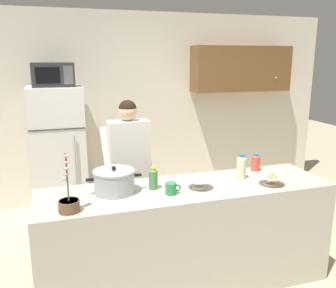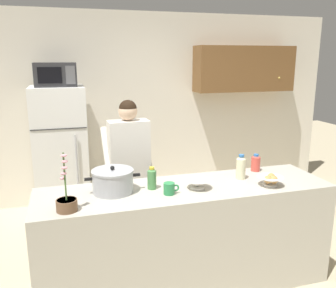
{
  "view_description": "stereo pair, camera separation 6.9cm",
  "coord_description": "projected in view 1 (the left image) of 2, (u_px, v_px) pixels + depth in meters",
  "views": [
    {
      "loc": [
        -1.02,
        -2.69,
        1.99
      ],
      "look_at": [
        0.0,
        0.55,
        1.17
      ],
      "focal_mm": 38.35,
      "sensor_mm": 36.0,
      "label": 1
    },
    {
      "loc": [
        -0.96,
        -2.71,
        1.99
      ],
      "look_at": [
        0.0,
        0.55,
        1.17
      ],
      "focal_mm": 38.35,
      "sensor_mm": 36.0,
      "label": 2
    }
  ],
  "objects": [
    {
      "name": "empty_bowl",
      "position": [
        199.0,
        183.0,
        3.0
      ],
      "size": [
        0.22,
        0.22,
        0.08
      ],
      "color": "white",
      "rests_on": "kitchen_island"
    },
    {
      "name": "bottle_near_edge",
      "position": [
        153.0,
        178.0,
        2.98
      ],
      "size": [
        0.08,
        0.08,
        0.19
      ],
      "color": "#4C8C4C",
      "rests_on": "kitchen_island"
    },
    {
      "name": "refrigerator",
      "position": [
        59.0,
        153.0,
        4.48
      ],
      "size": [
        0.64,
        0.68,
        1.65
      ],
      "color": "white",
      "rests_on": "ground"
    },
    {
      "name": "kitchen_island",
      "position": [
        187.0,
        236.0,
        3.15
      ],
      "size": [
        2.51,
        0.68,
        0.92
      ],
      "primitive_type": "cube",
      "color": "#BCB7A8",
      "rests_on": "ground"
    },
    {
      "name": "person_near_pot",
      "position": [
        129.0,
        159.0,
        3.63
      ],
      "size": [
        0.5,
        0.42,
        1.59
      ],
      "color": "#726656",
      "rests_on": "ground"
    },
    {
      "name": "ground_plane",
      "position": [
        186.0,
        283.0,
        3.25
      ],
      "size": [
        14.0,
        14.0,
        0.0
      ],
      "primitive_type": "plane",
      "color": "#C6B793"
    },
    {
      "name": "cooking_pot",
      "position": [
        114.0,
        181.0,
        2.9
      ],
      "size": [
        0.45,
        0.34,
        0.22
      ],
      "color": "#ADAFB5",
      "rests_on": "kitchen_island"
    },
    {
      "name": "potted_orchid",
      "position": [
        69.0,
        203.0,
        2.54
      ],
      "size": [
        0.15,
        0.15,
        0.43
      ],
      "color": "brown",
      "rests_on": "kitchen_island"
    },
    {
      "name": "back_wall_unit",
      "position": [
        147.0,
        102.0,
        5.1
      ],
      "size": [
        6.0,
        0.48,
        2.6
      ],
      "color": "silver",
      "rests_on": "ground"
    },
    {
      "name": "bread_bowl",
      "position": [
        271.0,
        179.0,
        3.08
      ],
      "size": [
        0.22,
        0.22,
        0.1
      ],
      "color": "white",
      "rests_on": "kitchen_island"
    },
    {
      "name": "bottle_mid_counter",
      "position": [
        241.0,
        167.0,
        3.24
      ],
      "size": [
        0.08,
        0.08,
        0.23
      ],
      "color": "beige",
      "rests_on": "kitchen_island"
    },
    {
      "name": "bottle_far_corner",
      "position": [
        255.0,
        162.0,
        3.47
      ],
      "size": [
        0.09,
        0.09,
        0.17
      ],
      "color": "#D84C3F",
      "rests_on": "kitchen_island"
    },
    {
      "name": "coffee_mug",
      "position": [
        171.0,
        189.0,
        2.87
      ],
      "size": [
        0.13,
        0.09,
        0.1
      ],
      "color": "#2D8C4C",
      "rests_on": "kitchen_island"
    },
    {
      "name": "microwave",
      "position": [
        53.0,
        75.0,
        4.23
      ],
      "size": [
        0.48,
        0.37,
        0.28
      ],
      "color": "#2D2D30",
      "rests_on": "refrigerator"
    }
  ]
}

